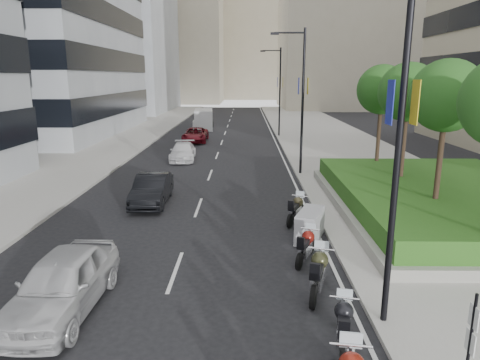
{
  "coord_description": "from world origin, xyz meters",
  "views": [
    {
      "loc": [
        0.77,
        -8.78,
        6.17
      ],
      "look_at": [
        0.55,
        8.39,
        2.0
      ],
      "focal_mm": 32.0,
      "sensor_mm": 36.0,
      "label": 1
    }
  ],
  "objects_px": {
    "motorcycle_5": "(310,225)",
    "car_b": "(152,189)",
    "car_d": "(195,135)",
    "lamp_post_0": "(394,126)",
    "motorcycle_4": "(306,246)",
    "lamp_post_1": "(300,95)",
    "delivery_van": "(203,120)",
    "lamp_post_2": "(278,88)",
    "parking_sign": "(470,347)",
    "motorcycle_3": "(318,273)",
    "car_c": "(183,152)",
    "car_a": "(62,283)",
    "motorcycle_6": "(296,209)",
    "motorcycle_2": "(343,326)"
  },
  "relations": [
    {
      "from": "motorcycle_5",
      "to": "car_b",
      "type": "relative_size",
      "value": 0.47
    },
    {
      "from": "car_b",
      "to": "car_d",
      "type": "distance_m",
      "value": 20.73
    },
    {
      "from": "lamp_post_0",
      "to": "motorcycle_4",
      "type": "xyz_separation_m",
      "value": [
        -1.29,
        3.88,
        -4.52
      ]
    },
    {
      "from": "lamp_post_1",
      "to": "lamp_post_0",
      "type": "bearing_deg",
      "value": -90.0
    },
    {
      "from": "car_d",
      "to": "delivery_van",
      "type": "xyz_separation_m",
      "value": [
        -0.18,
        10.17,
        0.4
      ]
    },
    {
      "from": "delivery_van",
      "to": "car_d",
      "type": "bearing_deg",
      "value": -93.82
    },
    {
      "from": "lamp_post_2",
      "to": "car_b",
      "type": "relative_size",
      "value": 2.05
    },
    {
      "from": "parking_sign",
      "to": "motorcycle_4",
      "type": "relative_size",
      "value": 1.3
    },
    {
      "from": "motorcycle_3",
      "to": "delivery_van",
      "type": "xyz_separation_m",
      "value": [
        -7.14,
        39.87,
        0.44
      ]
    },
    {
      "from": "motorcycle_4",
      "to": "car_c",
      "type": "relative_size",
      "value": 0.43
    },
    {
      "from": "car_a",
      "to": "car_c",
      "type": "bearing_deg",
      "value": 91.48
    },
    {
      "from": "lamp_post_2",
      "to": "motorcycle_6",
      "type": "distance_m",
      "value": 27.47
    },
    {
      "from": "motorcycle_2",
      "to": "motorcycle_5",
      "type": "distance_m",
      "value": 6.8
    },
    {
      "from": "motorcycle_2",
      "to": "car_d",
      "type": "height_order",
      "value": "car_d"
    },
    {
      "from": "motorcycle_4",
      "to": "car_c",
      "type": "height_order",
      "value": "car_c"
    },
    {
      "from": "motorcycle_2",
      "to": "car_d",
      "type": "distance_m",
      "value": 33.07
    },
    {
      "from": "motorcycle_2",
      "to": "delivery_van",
      "type": "xyz_separation_m",
      "value": [
        -7.3,
        42.46,
        0.52
      ]
    },
    {
      "from": "motorcycle_4",
      "to": "motorcycle_5",
      "type": "height_order",
      "value": "motorcycle_5"
    },
    {
      "from": "lamp_post_0",
      "to": "parking_sign",
      "type": "relative_size",
      "value": 3.6
    },
    {
      "from": "motorcycle_5",
      "to": "delivery_van",
      "type": "height_order",
      "value": "delivery_van"
    },
    {
      "from": "parking_sign",
      "to": "car_c",
      "type": "height_order",
      "value": "parking_sign"
    },
    {
      "from": "parking_sign",
      "to": "car_a",
      "type": "relative_size",
      "value": 0.53
    },
    {
      "from": "lamp_post_2",
      "to": "motorcycle_5",
      "type": "bearing_deg",
      "value": -91.72
    },
    {
      "from": "motorcycle_6",
      "to": "lamp_post_2",
      "type": "bearing_deg",
      "value": 21.57
    },
    {
      "from": "car_b",
      "to": "car_a",
      "type": "bearing_deg",
      "value": -92.9
    },
    {
      "from": "lamp_post_1",
      "to": "parking_sign",
      "type": "distance_m",
      "value": 20.33
    },
    {
      "from": "lamp_post_0",
      "to": "car_b",
      "type": "bearing_deg",
      "value": 127.0
    },
    {
      "from": "motorcycle_3",
      "to": "car_d",
      "type": "height_order",
      "value": "car_d"
    },
    {
      "from": "lamp_post_2",
      "to": "delivery_van",
      "type": "height_order",
      "value": "lamp_post_2"
    },
    {
      "from": "motorcycle_2",
      "to": "motorcycle_4",
      "type": "height_order",
      "value": "motorcycle_2"
    },
    {
      "from": "delivery_van",
      "to": "motorcycle_4",
      "type": "bearing_deg",
      "value": -84.13
    },
    {
      "from": "car_b",
      "to": "delivery_van",
      "type": "distance_m",
      "value": 30.9
    },
    {
      "from": "car_a",
      "to": "car_b",
      "type": "relative_size",
      "value": 1.07
    },
    {
      "from": "lamp_post_2",
      "to": "motorcycle_3",
      "type": "height_order",
      "value": "lamp_post_2"
    },
    {
      "from": "motorcycle_6",
      "to": "car_a",
      "type": "bearing_deg",
      "value": 159.99
    },
    {
      "from": "lamp_post_0",
      "to": "car_d",
      "type": "relative_size",
      "value": 1.85
    },
    {
      "from": "motorcycle_4",
      "to": "motorcycle_6",
      "type": "distance_m",
      "value": 4.05
    },
    {
      "from": "parking_sign",
      "to": "motorcycle_3",
      "type": "height_order",
      "value": "parking_sign"
    },
    {
      "from": "lamp_post_0",
      "to": "car_a",
      "type": "bearing_deg",
      "value": 175.89
    },
    {
      "from": "motorcycle_5",
      "to": "parking_sign",
      "type": "bearing_deg",
      "value": -149.55
    },
    {
      "from": "motorcycle_4",
      "to": "car_d",
      "type": "height_order",
      "value": "car_d"
    },
    {
      "from": "lamp_post_2",
      "to": "motorcycle_2",
      "type": "relative_size",
      "value": 4.37
    },
    {
      "from": "lamp_post_0",
      "to": "car_a",
      "type": "distance_m",
      "value": 9.31
    },
    {
      "from": "lamp_post_1",
      "to": "lamp_post_2",
      "type": "xyz_separation_m",
      "value": [
        0.0,
        18.0,
        0.0
      ]
    },
    {
      "from": "parking_sign",
      "to": "car_c",
      "type": "relative_size",
      "value": 0.56
    },
    {
      "from": "motorcycle_3",
      "to": "car_a",
      "type": "distance_m",
      "value": 7.08
    },
    {
      "from": "car_a",
      "to": "car_b",
      "type": "distance_m",
      "value": 10.03
    },
    {
      "from": "lamp_post_1",
      "to": "motorcycle_4",
      "type": "bearing_deg",
      "value": -95.61
    },
    {
      "from": "lamp_post_0",
      "to": "parking_sign",
      "type": "distance_m",
      "value": 4.74
    },
    {
      "from": "motorcycle_6",
      "to": "car_b",
      "type": "xyz_separation_m",
      "value": [
        -6.83,
        2.69,
        0.15
      ]
    }
  ]
}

